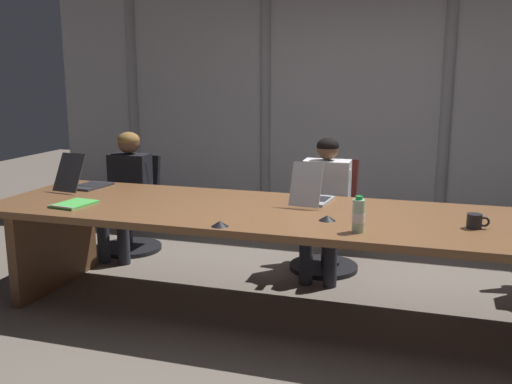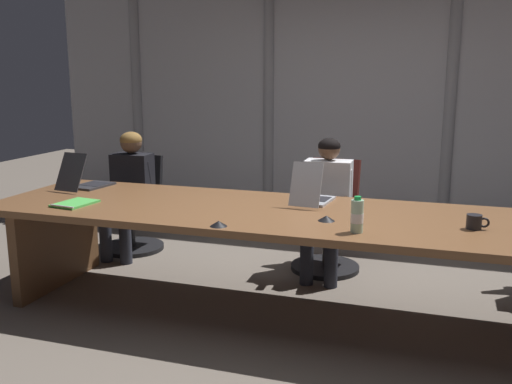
% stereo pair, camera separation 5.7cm
% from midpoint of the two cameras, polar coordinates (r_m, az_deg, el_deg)
% --- Properties ---
extents(ground_plane, '(14.54, 14.54, 0.00)m').
position_cam_midpoint_polar(ground_plane, '(4.13, 4.03, -12.32)').
color(ground_plane, '#6B6056').
extents(conference_table, '(4.53, 1.19, 0.76)m').
position_cam_midpoint_polar(conference_table, '(3.92, 4.16, -3.97)').
color(conference_table, brown).
rests_on(conference_table, ground_plane).
extents(curtain_backdrop, '(7.27, 0.17, 2.85)m').
position_cam_midpoint_polar(curtain_backdrop, '(6.33, 9.62, 9.29)').
color(curtain_backdrop, '#B2B2B7').
rests_on(curtain_backdrop, ground_plane).
extents(laptop_left_end, '(0.29, 0.51, 0.31)m').
position_cam_midpoint_polar(laptop_left_end, '(4.88, -17.33, 1.00)').
color(laptop_left_end, '#2D2D33').
rests_on(laptop_left_end, conference_table).
extents(laptop_left_mid, '(0.27, 0.47, 0.32)m').
position_cam_midpoint_polar(laptop_left_mid, '(4.14, 5.31, -0.32)').
color(laptop_left_mid, '#A8ADB7').
rests_on(laptop_left_mid, conference_table).
extents(office_chair_left_end, '(0.60, 0.60, 0.91)m').
position_cam_midpoint_polar(office_chair_left_end, '(5.65, -12.73, -2.24)').
color(office_chair_left_end, black).
rests_on(office_chair_left_end, ground_plane).
extents(office_chair_left_mid, '(0.60, 0.61, 0.96)m').
position_cam_midpoint_polar(office_chair_left_mid, '(5.00, 6.81, -3.68)').
color(office_chair_left_mid, '#511E19').
rests_on(office_chair_left_mid, ground_plane).
extents(person_left_end, '(0.39, 0.56, 1.16)m').
position_cam_midpoint_polar(person_left_end, '(5.43, -13.29, 0.65)').
color(person_left_end, black).
rests_on(person_left_end, ground_plane).
extents(person_left_mid, '(0.41, 0.55, 1.17)m').
position_cam_midpoint_polar(person_left_mid, '(4.78, 6.67, -0.68)').
color(person_left_mid, silver).
rests_on(person_left_mid, ground_plane).
extents(water_bottle_primary, '(0.08, 0.08, 0.22)m').
position_cam_midpoint_polar(water_bottle_primary, '(3.42, 9.86, -2.39)').
color(water_bottle_primary, '#ADD1B2').
rests_on(water_bottle_primary, conference_table).
extents(coffee_mug_near, '(0.14, 0.09, 0.09)m').
position_cam_midpoint_polar(coffee_mug_near, '(3.71, 20.87, -2.77)').
color(coffee_mug_near, black).
rests_on(coffee_mug_near, conference_table).
extents(conference_mic_middle, '(0.11, 0.11, 0.03)m').
position_cam_midpoint_polar(conference_mic_middle, '(3.68, 6.77, -2.62)').
color(conference_mic_middle, black).
rests_on(conference_mic_middle, conference_table).
extents(conference_mic_right_side, '(0.11, 0.11, 0.03)m').
position_cam_midpoint_polar(conference_mic_right_side, '(3.52, -4.15, -3.22)').
color(conference_mic_right_side, black).
rests_on(conference_mic_right_side, conference_table).
extents(spiral_notepad, '(0.26, 0.33, 0.03)m').
position_cam_midpoint_polar(spiral_notepad, '(4.30, -18.32, -1.17)').
color(spiral_notepad, '#4CB74C').
rests_on(spiral_notepad, conference_table).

